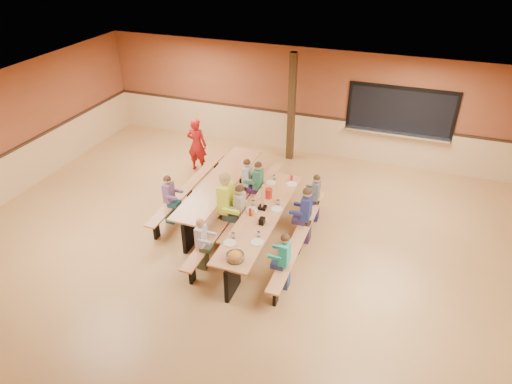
% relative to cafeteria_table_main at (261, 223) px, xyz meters
% --- Properties ---
extents(ground, '(12.00, 12.00, 0.00)m').
position_rel_cafeteria_table_main_xyz_m(ground, '(-0.38, -0.32, -0.53)').
color(ground, '#A5723E').
rests_on(ground, ground).
extents(room_envelope, '(12.04, 10.04, 3.02)m').
position_rel_cafeteria_table_main_xyz_m(room_envelope, '(-0.38, -0.32, 0.16)').
color(room_envelope, brown).
rests_on(room_envelope, ground).
extents(kitchen_pass_through, '(2.78, 0.28, 1.38)m').
position_rel_cafeteria_table_main_xyz_m(kitchen_pass_through, '(2.22, 4.64, 0.96)').
color(kitchen_pass_through, black).
rests_on(kitchen_pass_through, ground).
extents(structural_post, '(0.18, 0.18, 3.00)m').
position_rel_cafeteria_table_main_xyz_m(structural_post, '(-0.58, 4.08, 0.97)').
color(structural_post, '#312110').
rests_on(structural_post, ground).
extents(cafeteria_table_main, '(1.91, 3.70, 0.74)m').
position_rel_cafeteria_table_main_xyz_m(cafeteria_table_main, '(0.00, 0.00, 0.00)').
color(cafeteria_table_main, '#BF7C4C').
rests_on(cafeteria_table_main, ground).
extents(cafeteria_table_second, '(1.91, 3.70, 0.74)m').
position_rel_cafeteria_table_main_xyz_m(cafeteria_table_second, '(-1.35, 0.98, 0.00)').
color(cafeteria_table_second, '#BF7C4C').
rests_on(cafeteria_table_second, ground).
extents(seated_child_white_left, '(0.33, 0.27, 1.13)m').
position_rel_cafeteria_table_main_xyz_m(seated_child_white_left, '(-0.83, -1.10, 0.04)').
color(seated_child_white_left, silver).
rests_on(seated_child_white_left, ground).
extents(seated_adult_yellow, '(0.50, 0.41, 1.48)m').
position_rel_cafeteria_table_main_xyz_m(seated_adult_yellow, '(-0.83, 0.08, 0.21)').
color(seated_adult_yellow, '#E3F830').
rests_on(seated_adult_yellow, ground).
extents(seated_child_grey_left, '(0.36, 0.30, 1.20)m').
position_rel_cafeteria_table_main_xyz_m(seated_child_grey_left, '(-0.83, 1.33, 0.07)').
color(seated_child_grey_left, '#BABABA').
rests_on(seated_child_grey_left, ground).
extents(seated_child_teal_right, '(0.35, 0.29, 1.18)m').
position_rel_cafeteria_table_main_xyz_m(seated_child_teal_right, '(0.83, -1.08, 0.06)').
color(seated_child_teal_right, teal).
rests_on(seated_child_teal_right, ground).
extents(seated_child_navy_right, '(0.40, 0.33, 1.27)m').
position_rel_cafeteria_table_main_xyz_m(seated_child_navy_right, '(0.83, 0.43, 0.11)').
color(seated_child_navy_right, navy).
rests_on(seated_child_navy_right, ground).
extents(seated_child_char_right, '(0.33, 0.27, 1.13)m').
position_rel_cafeteria_table_main_xyz_m(seated_child_char_right, '(0.83, 1.28, 0.04)').
color(seated_child_char_right, '#4F545A').
rests_on(seated_child_char_right, ground).
extents(seated_child_purple_sec, '(0.35, 0.29, 1.17)m').
position_rel_cafeteria_table_main_xyz_m(seated_child_purple_sec, '(-2.18, 0.07, 0.06)').
color(seated_child_purple_sec, '#6C4C79').
rests_on(seated_child_purple_sec, ground).
extents(seated_child_green_sec, '(0.37, 0.30, 1.21)m').
position_rel_cafeteria_table_main_xyz_m(seated_child_green_sec, '(-0.53, 1.27, 0.08)').
color(seated_child_green_sec, '#2C6E4F').
rests_on(seated_child_green_sec, ground).
extents(seated_child_tan_sec, '(0.38, 0.31, 1.23)m').
position_rel_cafeteria_table_main_xyz_m(seated_child_tan_sec, '(-0.53, 0.13, 0.09)').
color(seated_child_tan_sec, '#B1A590').
rests_on(seated_child_tan_sec, ground).
extents(standing_woman, '(0.56, 0.38, 1.49)m').
position_rel_cafeteria_table_main_xyz_m(standing_woman, '(-2.73, 2.55, 0.22)').
color(standing_woman, '#A01412').
rests_on(standing_woman, ground).
extents(punch_pitcher, '(0.16, 0.16, 0.22)m').
position_rel_cafeteria_table_main_xyz_m(punch_pitcher, '(-0.07, 0.67, 0.32)').
color(punch_pitcher, '#B22517').
rests_on(punch_pitcher, cafeteria_table_main).
extents(chip_bowl, '(0.32, 0.32, 0.15)m').
position_rel_cafeteria_table_main_xyz_m(chip_bowl, '(0.04, -1.50, 0.29)').
color(chip_bowl, '#FCA327').
rests_on(chip_bowl, cafeteria_table_main).
extents(napkin_dispenser, '(0.10, 0.14, 0.13)m').
position_rel_cafeteria_table_main_xyz_m(napkin_dispenser, '(0.12, -0.30, 0.28)').
color(napkin_dispenser, black).
rests_on(napkin_dispenser, cafeteria_table_main).
extents(condiment_mustard, '(0.06, 0.06, 0.17)m').
position_rel_cafeteria_table_main_xyz_m(condiment_mustard, '(-0.13, -0.10, 0.30)').
color(condiment_mustard, yellow).
rests_on(condiment_mustard, cafeteria_table_main).
extents(condiment_ketchup, '(0.06, 0.06, 0.17)m').
position_rel_cafeteria_table_main_xyz_m(condiment_ketchup, '(-0.20, -0.11, 0.30)').
color(condiment_ketchup, '#B2140F').
rests_on(condiment_ketchup, cafeteria_table_main).
extents(table_paddle, '(0.16, 0.16, 0.56)m').
position_rel_cafeteria_table_main_xyz_m(table_paddle, '(-0.05, 0.22, 0.35)').
color(table_paddle, black).
rests_on(table_paddle, cafeteria_table_main).
extents(place_settings, '(0.65, 3.30, 0.11)m').
position_rel_cafeteria_table_main_xyz_m(place_settings, '(-0.00, 0.00, 0.27)').
color(place_settings, beige).
rests_on(place_settings, cafeteria_table_main).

